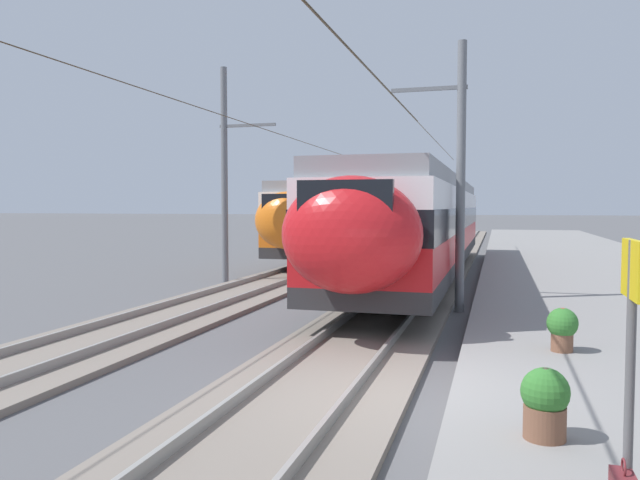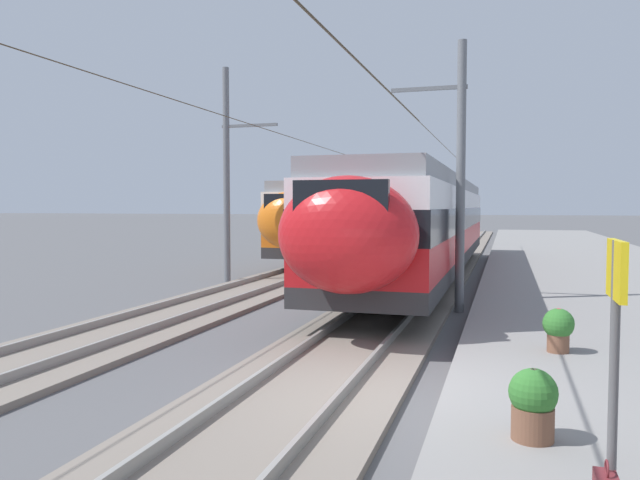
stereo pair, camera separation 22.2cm
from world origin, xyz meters
name	(u,v)px [view 2 (the right image)]	position (x,y,z in m)	size (l,w,h in m)	color
ground_plane	(380,404)	(0.00, 0.00, 0.00)	(400.00, 400.00, 0.00)	#565659
track_near	(301,392)	(0.00, 1.19, 0.07)	(120.00, 3.00, 0.28)	slate
track_far	(20,365)	(0.00, 6.31, 0.07)	(120.00, 3.00, 0.28)	slate
train_near_platform	(425,222)	(14.41, 1.19, 2.22)	(24.88, 3.00, 4.27)	#2D2D30
train_far_track	(377,215)	(30.55, 6.31, 2.23)	(34.88, 2.99, 4.27)	#2D2D30
catenary_mast_mid	(456,169)	(8.07, -0.39, 3.79)	(43.86, 2.01, 7.14)	slate
catenary_mast_far_side	(230,172)	(12.07, 8.03, 4.09)	(43.86, 2.15, 7.86)	slate
platform_sign	(616,309)	(-2.81, -2.59, 1.94)	(0.70, 0.08, 2.20)	#59595B
potted_plant_platform_edge	(558,327)	(2.61, -2.57, 0.76)	(0.52, 0.52, 0.75)	brown
potted_plant_by_shelter	(533,401)	(-1.67, -1.99, 0.75)	(0.51, 0.51, 0.77)	brown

